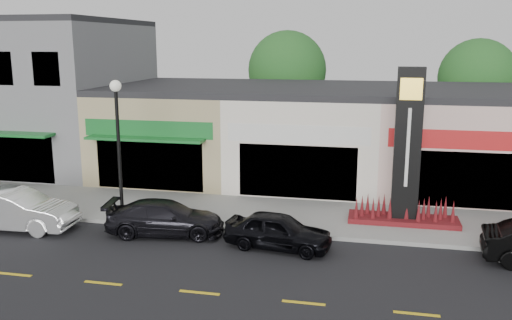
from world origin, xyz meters
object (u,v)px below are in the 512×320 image
object	(u,v)px
car_white_van	(15,210)
lamp_west_near	(118,136)
pylon_sign	(406,169)
car_dark_sedan	(165,218)
car_black_sedan	(278,231)

from	to	relation	value
car_white_van	lamp_west_near	bearing A→B (deg)	-66.27
pylon_sign	car_dark_sedan	bearing A→B (deg)	-162.17
car_dark_sedan	car_black_sedan	world-z (taller)	car_dark_sedan
pylon_sign	car_dark_sedan	distance (m)	9.32
lamp_west_near	pylon_sign	xyz separation A→B (m)	(11.00, 1.70, -1.20)
car_white_van	car_dark_sedan	distance (m)	5.87
lamp_west_near	car_white_van	world-z (taller)	lamp_west_near
car_white_van	car_black_sedan	size ratio (longest dim) A/B	1.26
lamp_west_near	car_white_van	bearing A→B (deg)	-153.56
pylon_sign	car_dark_sedan	world-z (taller)	pylon_sign
pylon_sign	car_black_sedan	distance (m)	5.74
lamp_west_near	pylon_sign	bearing A→B (deg)	8.77
lamp_west_near	car_dark_sedan	distance (m)	3.80
car_white_van	car_black_sedan	xyz separation A→B (m)	(10.18, 0.15, -0.14)
car_dark_sedan	car_black_sedan	bearing A→B (deg)	-104.84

